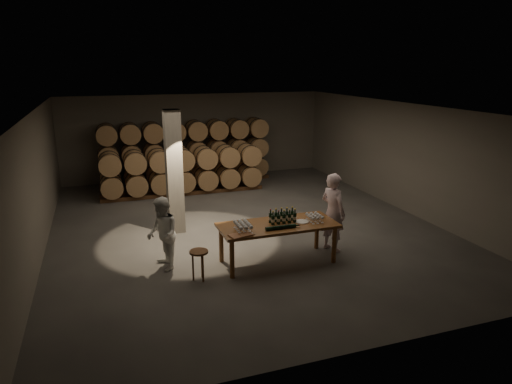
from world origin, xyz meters
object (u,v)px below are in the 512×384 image
object	(u,v)px
tasting_table	(278,228)
notebook_near	(246,235)
stool	(199,256)
person_woman	(163,234)
plate	(302,222)
bottle_cluster	(283,218)
person_man	(333,212)

from	to	relation	value
tasting_table	notebook_near	world-z (taller)	notebook_near
stool	notebook_near	bearing A→B (deg)	-7.53
tasting_table	person_woman	bearing A→B (deg)	168.79
plate	notebook_near	xyz separation A→B (m)	(-1.43, -0.37, 0.01)
bottle_cluster	person_man	world-z (taller)	person_man
tasting_table	bottle_cluster	world-z (taller)	bottle_cluster
plate	stool	bearing A→B (deg)	-174.17
stool	bottle_cluster	bearing A→B (deg)	10.32
bottle_cluster	stool	size ratio (longest dim) A/B	0.94
person_man	person_woman	bearing A→B (deg)	67.00
notebook_near	plate	bearing A→B (deg)	2.26
bottle_cluster	tasting_table	bearing A→B (deg)	-154.97
plate	notebook_near	bearing A→B (deg)	-165.44
tasting_table	bottle_cluster	size ratio (longest dim) A/B	4.34
plate	person_woman	size ratio (longest dim) A/B	0.19
tasting_table	bottle_cluster	xyz separation A→B (m)	(0.14, 0.06, 0.22)
person_man	notebook_near	bearing A→B (deg)	86.19
tasting_table	notebook_near	xyz separation A→B (m)	(-0.88, -0.42, 0.12)
tasting_table	person_woman	xyz separation A→B (m)	(-2.45, 0.48, 0.00)
plate	person_woman	distance (m)	3.05
bottle_cluster	person_woman	xyz separation A→B (m)	(-2.59, 0.42, -0.21)
tasting_table	notebook_near	size ratio (longest dim) A/B	10.15
bottle_cluster	plate	xyz separation A→B (m)	(0.42, -0.12, -0.11)
tasting_table	person_man	bearing A→B (deg)	8.74
notebook_near	person_woman	size ratio (longest dim) A/B	0.16
bottle_cluster	notebook_near	bearing A→B (deg)	-154.37
bottle_cluster	notebook_near	size ratio (longest dim) A/B	2.34
plate	tasting_table	bearing A→B (deg)	174.70
person_woman	bottle_cluster	bearing A→B (deg)	74.60
tasting_table	plate	world-z (taller)	plate
bottle_cluster	notebook_near	distance (m)	1.13
bottle_cluster	person_woman	size ratio (longest dim) A/B	0.38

